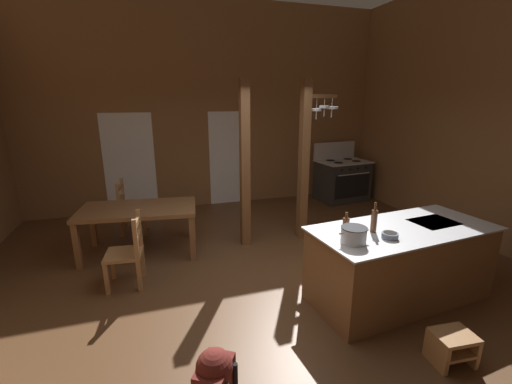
{
  "coord_description": "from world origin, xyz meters",
  "views": [
    {
      "loc": [
        -1.28,
        -3.55,
        2.34
      ],
      "look_at": [
        0.08,
        0.74,
        1.08
      ],
      "focal_mm": 23.68,
      "sensor_mm": 36.0,
      "label": 1
    }
  ],
  "objects_px": {
    "dining_table": "(138,213)",
    "ladderback_chair_by_post": "(128,252)",
    "bottle_tall_on_counter": "(374,220)",
    "mixing_bowl_on_counter": "(390,235)",
    "kitchen_island": "(400,263)",
    "backpack": "(215,383)",
    "step_stool": "(452,345)",
    "ladderback_chair_near_window": "(130,208)",
    "bottle_short_on_counter": "(346,225)",
    "stove_range": "(342,180)",
    "stockpot_on_counter": "(354,235)"
  },
  "relations": [
    {
      "from": "dining_table",
      "to": "ladderback_chair_by_post",
      "type": "relative_size",
      "value": 1.9
    },
    {
      "from": "bottle_tall_on_counter",
      "to": "mixing_bowl_on_counter",
      "type": "bearing_deg",
      "value": -73.07
    },
    {
      "from": "kitchen_island",
      "to": "backpack",
      "type": "bearing_deg",
      "value": -158.84
    },
    {
      "from": "step_stool",
      "to": "ladderback_chair_near_window",
      "type": "xyz_separation_m",
      "value": [
        -2.88,
        4.15,
        0.27
      ]
    },
    {
      "from": "step_stool",
      "to": "bottle_short_on_counter",
      "type": "xyz_separation_m",
      "value": [
        -0.5,
        1.06,
        0.82
      ]
    },
    {
      "from": "stove_range",
      "to": "dining_table",
      "type": "height_order",
      "value": "stove_range"
    },
    {
      "from": "backpack",
      "to": "mixing_bowl_on_counter",
      "type": "distance_m",
      "value": 2.24
    },
    {
      "from": "dining_table",
      "to": "backpack",
      "type": "distance_m",
      "value": 3.21
    },
    {
      "from": "bottle_short_on_counter",
      "to": "step_stool",
      "type": "bearing_deg",
      "value": -64.52
    },
    {
      "from": "stove_range",
      "to": "bottle_tall_on_counter",
      "type": "distance_m",
      "value": 4.29
    },
    {
      "from": "stove_range",
      "to": "stockpot_on_counter",
      "type": "relative_size",
      "value": 3.92
    },
    {
      "from": "ladderback_chair_near_window",
      "to": "bottle_tall_on_counter",
      "type": "xyz_separation_m",
      "value": [
        2.7,
        -3.13,
        0.59
      ]
    },
    {
      "from": "kitchen_island",
      "to": "ladderback_chair_near_window",
      "type": "xyz_separation_m",
      "value": [
        -3.12,
        3.13,
        0.0
      ]
    },
    {
      "from": "ladderback_chair_near_window",
      "to": "ladderback_chair_by_post",
      "type": "bearing_deg",
      "value": -88.53
    },
    {
      "from": "dining_table",
      "to": "mixing_bowl_on_counter",
      "type": "relative_size",
      "value": 10.53
    },
    {
      "from": "step_stool",
      "to": "bottle_tall_on_counter",
      "type": "distance_m",
      "value": 1.35
    },
    {
      "from": "kitchen_island",
      "to": "step_stool",
      "type": "bearing_deg",
      "value": -103.48
    },
    {
      "from": "ladderback_chair_by_post",
      "to": "bottle_short_on_counter",
      "type": "xyz_separation_m",
      "value": [
        2.32,
        -1.24,
        0.55
      ]
    },
    {
      "from": "stove_range",
      "to": "step_stool",
      "type": "relative_size",
      "value": 3.45
    },
    {
      "from": "stockpot_on_counter",
      "to": "bottle_short_on_counter",
      "type": "distance_m",
      "value": 0.23
    },
    {
      "from": "ladderback_chair_near_window",
      "to": "mixing_bowl_on_counter",
      "type": "relative_size",
      "value": 5.56
    },
    {
      "from": "bottle_short_on_counter",
      "to": "ladderback_chair_by_post",
      "type": "bearing_deg",
      "value": 151.84
    },
    {
      "from": "ladderback_chair_by_post",
      "to": "mixing_bowl_on_counter",
      "type": "distance_m",
      "value": 3.13
    },
    {
      "from": "bottle_tall_on_counter",
      "to": "step_stool",
      "type": "bearing_deg",
      "value": -80.11
    },
    {
      "from": "ladderback_chair_near_window",
      "to": "mixing_bowl_on_counter",
      "type": "xyz_separation_m",
      "value": [
        2.76,
        -3.33,
        0.48
      ]
    },
    {
      "from": "stove_range",
      "to": "dining_table",
      "type": "distance_m",
      "value": 4.74
    },
    {
      "from": "kitchen_island",
      "to": "ladderback_chair_near_window",
      "type": "bearing_deg",
      "value": 134.95
    },
    {
      "from": "step_stool",
      "to": "ladderback_chair_near_window",
      "type": "distance_m",
      "value": 5.06
    },
    {
      "from": "backpack",
      "to": "stockpot_on_counter",
      "type": "distance_m",
      "value": 1.88
    },
    {
      "from": "kitchen_island",
      "to": "backpack",
      "type": "xyz_separation_m",
      "value": [
        -2.39,
        -0.93,
        -0.14
      ]
    },
    {
      "from": "stockpot_on_counter",
      "to": "bottle_short_on_counter",
      "type": "xyz_separation_m",
      "value": [
        0.05,
        0.23,
        0.01
      ]
    },
    {
      "from": "stove_range",
      "to": "mixing_bowl_on_counter",
      "type": "xyz_separation_m",
      "value": [
        -1.89,
        -3.99,
        0.45
      ]
    },
    {
      "from": "kitchen_island",
      "to": "mixing_bowl_on_counter",
      "type": "relative_size",
      "value": 13.09
    },
    {
      "from": "kitchen_island",
      "to": "stove_range",
      "type": "bearing_deg",
      "value": 68.02
    },
    {
      "from": "step_stool",
      "to": "backpack",
      "type": "distance_m",
      "value": 2.15
    },
    {
      "from": "dining_table",
      "to": "bottle_tall_on_counter",
      "type": "distance_m",
      "value": 3.39
    },
    {
      "from": "kitchen_island",
      "to": "backpack",
      "type": "height_order",
      "value": "kitchen_island"
    },
    {
      "from": "kitchen_island",
      "to": "ladderback_chair_by_post",
      "type": "xyz_separation_m",
      "value": [
        -3.08,
        1.28,
        0.0
      ]
    },
    {
      "from": "stove_range",
      "to": "step_stool",
      "type": "bearing_deg",
      "value": -110.24
    },
    {
      "from": "bottle_tall_on_counter",
      "to": "stockpot_on_counter",
      "type": "bearing_deg",
      "value": -153.41
    },
    {
      "from": "mixing_bowl_on_counter",
      "to": "stockpot_on_counter",
      "type": "bearing_deg",
      "value": 178.12
    },
    {
      "from": "stove_range",
      "to": "ladderback_chair_by_post",
      "type": "xyz_separation_m",
      "value": [
        -4.6,
        -2.5,
        -0.03
      ]
    },
    {
      "from": "step_stool",
      "to": "ladderback_chair_near_window",
      "type": "height_order",
      "value": "ladderback_chair_near_window"
    },
    {
      "from": "kitchen_island",
      "to": "stockpot_on_counter",
      "type": "relative_size",
      "value": 6.64
    },
    {
      "from": "bottle_tall_on_counter",
      "to": "kitchen_island",
      "type": "bearing_deg",
      "value": 0.54
    },
    {
      "from": "ladderback_chair_near_window",
      "to": "bottle_tall_on_counter",
      "type": "distance_m",
      "value": 4.18
    },
    {
      "from": "step_stool",
      "to": "stockpot_on_counter",
      "type": "xyz_separation_m",
      "value": [
        -0.55,
        0.83,
        0.81
      ]
    },
    {
      "from": "backpack",
      "to": "dining_table",
      "type": "bearing_deg",
      "value": 100.0
    },
    {
      "from": "kitchen_island",
      "to": "ladderback_chair_near_window",
      "type": "relative_size",
      "value": 2.36
    },
    {
      "from": "kitchen_island",
      "to": "stockpot_on_counter",
      "type": "bearing_deg",
      "value": -166.49
    }
  ]
}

